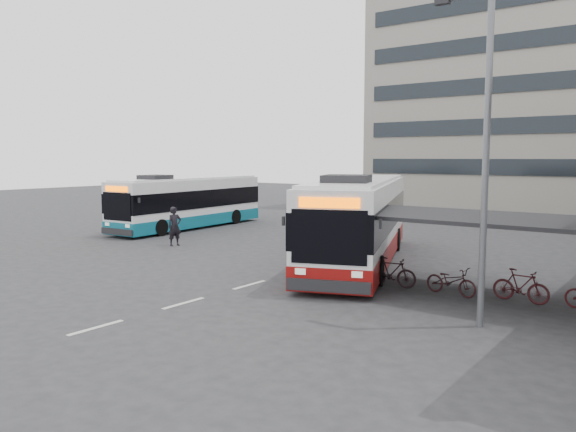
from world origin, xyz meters
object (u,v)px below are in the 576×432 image
Objects in this scene: bus_main at (359,221)px; bus_teal at (189,203)px; lamp_post at (482,138)px; pedestrian at (175,226)px.

bus_main reaches higher than bus_teal.
lamp_post is at bearing -61.98° from bus_main.
lamp_post reaches higher than bus_teal.
lamp_post reaches higher than pedestrian.
pedestrian is (-9.44, -1.46, -0.76)m from bus_main.
bus_main is at bearing -65.33° from pedestrian.
bus_main reaches higher than pedestrian.
bus_teal is 7.10m from pedestrian.
pedestrian is (4.63, -5.35, -0.58)m from bus_teal.
lamp_post is at bearing -89.20° from pedestrian.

